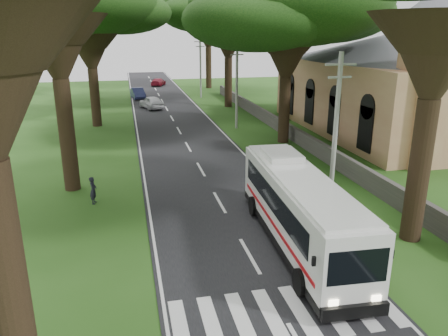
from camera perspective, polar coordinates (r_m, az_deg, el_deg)
The scene contains 17 objects.
ground at distance 16.89m, azimuth 5.28°, elevation -14.61°, with size 140.00×140.00×0.00m, color #254E16.
road at distance 39.83m, azimuth -5.73°, elevation 4.55°, with size 8.00×120.00×0.04m, color black.
crosswalk at distance 15.33m, azimuth 7.67°, elevation -18.45°, with size 8.00×3.00×0.01m, color silver.
property_wall at distance 40.79m, azimuth 7.13°, elevation 5.66°, with size 0.35×50.00×1.20m, color #383533.
church at distance 41.84m, azimuth 20.26°, elevation 11.01°, with size 14.00×24.00×11.60m.
pole_near at distance 22.50m, azimuth 14.35°, elevation 4.76°, with size 1.60×0.24×8.00m.
pole_mid at distance 41.08m, azimuth 1.69°, elevation 10.94°, with size 1.60×0.24×8.00m.
pole_far at distance 60.57m, azimuth -3.10°, elevation 13.10°, with size 1.60×0.24×8.00m.
tree_l_midb at distance 43.68m, azimuth -17.48°, elevation 19.46°, with size 12.98×12.98×13.85m.
tree_r_mida at distance 35.86m, azimuth 8.44°, elevation 20.30°, with size 15.49×15.49×14.11m.
tree_r_midb at distance 53.00m, azimuth 0.59°, elevation 20.62°, with size 14.56×14.56×14.93m.
tree_r_far at distance 70.85m, azimuth -2.11°, elevation 20.73°, with size 13.93×13.93×15.90m.
coach_bus at distance 18.96m, azimuth 9.72°, elevation -5.16°, with size 2.95×10.96×3.20m.
distant_car_a at distance 52.67m, azimuth -9.46°, elevation 8.47°, with size 1.78×4.42×1.51m, color #A4A5A9.
distant_car_b at distance 60.91m, azimuth -11.19°, elevation 9.56°, with size 1.50×4.29×1.41m, color navy.
distant_car_c at distance 74.68m, azimuth -8.58°, elevation 11.07°, with size 1.71×4.21×1.22m, color maroon.
pedestrian at distance 24.47m, azimuth -16.71°, elevation -2.80°, with size 0.55×0.36×1.50m, color black.
Camera 1 is at (-4.57, -13.54, 9.00)m, focal length 35.00 mm.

